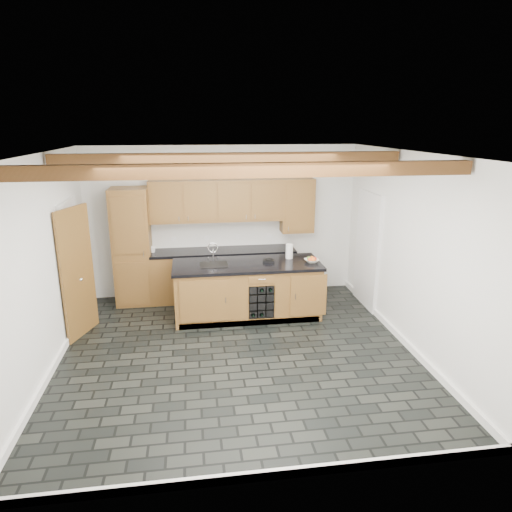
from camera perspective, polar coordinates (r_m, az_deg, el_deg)
The scene contains 10 objects.
ground at distance 6.71m, azimuth -2.31°, elevation -11.89°, with size 5.00×5.00×0.00m, color black.
room_shell at distance 6.65m, azimuth -3.66°, elevation 1.94°, with size 5.01×5.00×5.00m.
back_cabinetry at distance 8.42m, azimuth -6.50°, elevation 1.07°, with size 3.65×0.62×2.20m.
island at distance 7.72m, azimuth -1.07°, elevation -4.25°, with size 2.48×0.96×0.93m.
faucet at distance 7.56m, azimuth -5.32°, elevation -0.76°, with size 0.45×0.40×0.34m.
kitchen_scale at distance 7.65m, azimuth 1.60°, elevation -0.55°, with size 0.21×0.15×0.06m.
fruit_bowl at distance 7.68m, azimuth 6.97°, elevation -0.59°, with size 0.23×0.23×0.06m, color silver.
fruit_cluster at distance 7.67m, azimuth 6.98°, elevation -0.37°, with size 0.16×0.17×0.07m.
paper_towel at distance 7.85m, azimuth 4.17°, elevation 0.59°, with size 0.12×0.12×0.25m, color white.
mug at distance 8.42m, azimuth -12.79°, elevation 0.79°, with size 0.11×0.11×0.10m, color white.
Camera 1 is at (-0.58, -5.90, 3.15)m, focal length 32.00 mm.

